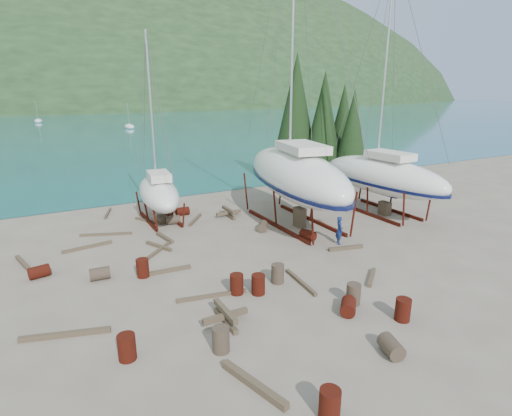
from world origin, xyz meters
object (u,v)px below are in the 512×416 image
large_sailboat_near (295,174)px  small_sailboat_shore (159,192)px  large_sailboat_far (382,175)px  worker (339,230)px

large_sailboat_near → small_sailboat_shore: bearing=158.8°
large_sailboat_far → small_sailboat_shore: bearing=155.7°
large_sailboat_far → large_sailboat_near: bearing=170.1°
large_sailboat_far → small_sailboat_shore: 15.25m
large_sailboat_near → worker: bearing=-75.2°
worker → small_sailboat_shore: bearing=62.6°
large_sailboat_near → large_sailboat_far: large_sailboat_near is taller
large_sailboat_near → large_sailboat_far: 6.75m
large_sailboat_far → worker: (-6.43, -3.30, -1.91)m
large_sailboat_far → small_sailboat_shore: size_ratio=1.41×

